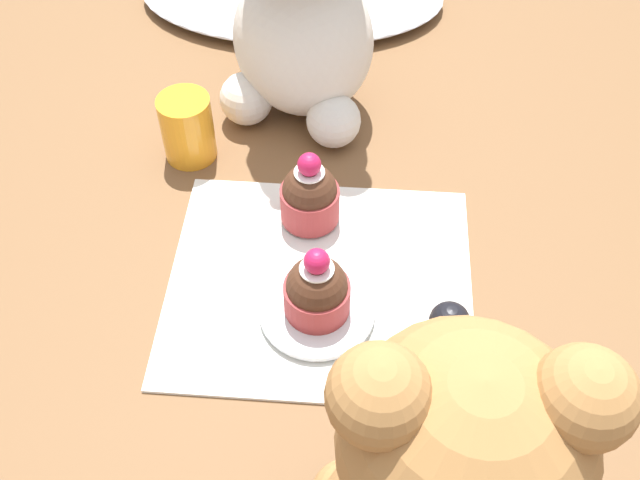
{
  "coord_description": "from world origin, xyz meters",
  "views": [
    {
      "loc": [
        0.03,
        -0.36,
        0.49
      ],
      "look_at": [
        0.0,
        0.0,
        0.06
      ],
      "focal_mm": 42.0,
      "sensor_mm": 36.0,
      "label": 1
    }
  ],
  "objects_px": {
    "saucer_plate": "(313,309)",
    "cupcake_near_tan_bear": "(312,289)",
    "cupcake_near_cream_bear": "(310,195)",
    "juice_glass": "(187,128)"
  },
  "relations": [
    {
      "from": "juice_glass",
      "to": "cupcake_near_tan_bear",
      "type": "bearing_deg",
      "value": -53.68
    },
    {
      "from": "cupcake_near_cream_bear",
      "to": "cupcake_near_tan_bear",
      "type": "relative_size",
      "value": 1.06
    },
    {
      "from": "cupcake_near_cream_bear",
      "to": "cupcake_near_tan_bear",
      "type": "xyz_separation_m",
      "value": [
        0.01,
        -0.1,
        0.0
      ]
    },
    {
      "from": "cupcake_near_cream_bear",
      "to": "juice_glass",
      "type": "xyz_separation_m",
      "value": [
        -0.12,
        0.08,
        -0.0
      ]
    },
    {
      "from": "saucer_plate",
      "to": "juice_glass",
      "type": "distance_m",
      "value": 0.22
    },
    {
      "from": "cupcake_near_cream_bear",
      "to": "saucer_plate",
      "type": "height_order",
      "value": "cupcake_near_cream_bear"
    },
    {
      "from": "saucer_plate",
      "to": "cupcake_near_tan_bear",
      "type": "xyz_separation_m",
      "value": [
        -0.0,
        0.0,
        0.03
      ]
    },
    {
      "from": "cupcake_near_cream_bear",
      "to": "saucer_plate",
      "type": "distance_m",
      "value": 0.1
    },
    {
      "from": "juice_glass",
      "to": "cupcake_near_cream_bear",
      "type": "bearing_deg",
      "value": -32.74
    },
    {
      "from": "cupcake_near_cream_bear",
      "to": "juice_glass",
      "type": "height_order",
      "value": "cupcake_near_cream_bear"
    }
  ]
}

